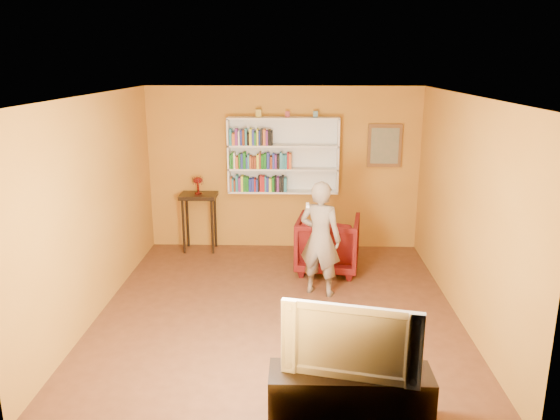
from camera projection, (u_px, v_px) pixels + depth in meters
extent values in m
cube|color=#4E2C19|center=(278.00, 313.00, 7.03)|extent=(5.30, 5.80, 0.12)
cube|color=#AE7020|center=(283.00, 169.00, 9.08)|extent=(5.30, 0.04, 2.70)
cube|color=#AE7020|center=(267.00, 293.00, 4.22)|extent=(5.30, 0.04, 2.70)
cube|color=#AE7020|center=(94.00, 206.00, 6.72)|extent=(0.04, 5.80, 2.70)
cube|color=#AE7020|center=(466.00, 209.00, 6.58)|extent=(0.04, 5.80, 2.70)
cube|color=white|center=(278.00, 93.00, 6.29)|extent=(5.30, 5.80, 0.06)
cube|color=white|center=(283.00, 154.00, 8.98)|extent=(1.80, 0.03, 1.20)
cube|color=white|center=(229.00, 155.00, 8.88)|extent=(0.03, 0.28, 1.20)
cube|color=white|center=(338.00, 156.00, 8.82)|extent=(0.03, 0.28, 1.20)
cube|color=white|center=(283.00, 191.00, 9.01)|extent=(1.80, 0.28, 0.03)
cube|color=white|center=(283.00, 169.00, 8.91)|extent=(1.80, 0.28, 0.03)
cube|color=white|center=(283.00, 146.00, 8.81)|extent=(1.80, 0.28, 0.03)
cube|color=white|center=(283.00, 118.00, 8.69)|extent=(1.80, 0.28, 0.03)
cube|color=#D2622A|center=(231.00, 184.00, 8.96)|extent=(0.02, 0.17, 0.23)
cube|color=teal|center=(233.00, 185.00, 8.95)|extent=(0.03, 0.15, 0.21)
cube|color=maroon|center=(235.00, 185.00, 8.97)|extent=(0.03, 0.18, 0.19)
cube|color=teal|center=(237.00, 183.00, 8.94)|extent=(0.03, 0.15, 0.27)
cube|color=#702A7F|center=(240.00, 184.00, 8.96)|extent=(0.04, 0.18, 0.22)
cube|color=yellow|center=(242.00, 183.00, 8.95)|extent=(0.03, 0.18, 0.26)
cube|color=#176A1B|center=(245.00, 184.00, 8.96)|extent=(0.04, 0.19, 0.24)
cube|color=#176A1B|center=(248.00, 184.00, 8.95)|extent=(0.04, 0.16, 0.23)
cube|color=#212D97|center=(250.00, 185.00, 8.94)|extent=(0.04, 0.15, 0.21)
cube|color=#212D97|center=(253.00, 184.00, 8.94)|extent=(0.04, 0.15, 0.22)
cube|color=#AC1A1C|center=(255.00, 185.00, 8.96)|extent=(0.02, 0.19, 0.21)
cube|color=#212D97|center=(257.00, 185.00, 8.94)|extent=(0.03, 0.14, 0.20)
cube|color=black|center=(259.00, 183.00, 8.94)|extent=(0.02, 0.16, 0.26)
cube|color=#AC1A1C|center=(261.00, 183.00, 8.93)|extent=(0.03, 0.14, 0.27)
cube|color=#AC1A1C|center=(263.00, 184.00, 8.93)|extent=(0.04, 0.16, 0.25)
cube|color=teal|center=(266.00, 183.00, 8.93)|extent=(0.02, 0.14, 0.26)
cube|color=#212D97|center=(268.00, 184.00, 8.93)|extent=(0.04, 0.14, 0.23)
cube|color=yellow|center=(270.00, 185.00, 8.93)|extent=(0.04, 0.14, 0.22)
cube|color=#176A1B|center=(273.00, 184.00, 8.94)|extent=(0.04, 0.18, 0.24)
cube|color=black|center=(276.00, 184.00, 8.92)|extent=(0.03, 0.15, 0.26)
cube|color=#702A7F|center=(278.00, 184.00, 8.94)|extent=(0.03, 0.19, 0.24)
cube|color=black|center=(280.00, 184.00, 8.94)|extent=(0.04, 0.18, 0.23)
cube|color=black|center=(283.00, 183.00, 8.91)|extent=(0.04, 0.14, 0.26)
cube|color=teal|center=(285.00, 184.00, 8.94)|extent=(0.04, 0.18, 0.23)
cube|color=#176A1B|center=(231.00, 161.00, 8.85)|extent=(0.03, 0.15, 0.23)
cube|color=#176A1B|center=(233.00, 160.00, 8.86)|extent=(0.02, 0.19, 0.26)
cube|color=white|center=(235.00, 160.00, 8.85)|extent=(0.03, 0.16, 0.26)
cube|color=#D2622A|center=(237.00, 162.00, 8.85)|extent=(0.04, 0.16, 0.20)
cube|color=#176A1B|center=(240.00, 161.00, 8.86)|extent=(0.03, 0.17, 0.24)
cube|color=#212D97|center=(242.00, 161.00, 8.86)|extent=(0.03, 0.18, 0.24)
cube|color=#176A1B|center=(245.00, 160.00, 8.84)|extent=(0.04, 0.16, 0.26)
cube|color=#212D97|center=(247.00, 162.00, 8.86)|extent=(0.02, 0.17, 0.19)
cube|color=teal|center=(249.00, 161.00, 8.84)|extent=(0.03, 0.14, 0.23)
cube|color=#D2622A|center=(251.00, 162.00, 8.85)|extent=(0.02, 0.18, 0.21)
cube|color=maroon|center=(253.00, 162.00, 8.85)|extent=(0.03, 0.17, 0.19)
cube|color=maroon|center=(255.00, 163.00, 8.84)|extent=(0.04, 0.15, 0.19)
cube|color=yellow|center=(258.00, 161.00, 8.84)|extent=(0.04, 0.15, 0.23)
cube|color=maroon|center=(260.00, 160.00, 8.85)|extent=(0.03, 0.19, 0.27)
cube|color=#176A1B|center=(262.00, 162.00, 8.83)|extent=(0.04, 0.14, 0.23)
cube|color=#176A1B|center=(265.00, 161.00, 8.83)|extent=(0.04, 0.16, 0.25)
cube|color=#212D97|center=(268.00, 160.00, 8.84)|extent=(0.04, 0.18, 0.26)
cube|color=maroon|center=(271.00, 162.00, 8.84)|extent=(0.04, 0.16, 0.20)
cube|color=#212D97|center=(274.00, 161.00, 8.82)|extent=(0.03, 0.14, 0.25)
cube|color=#702A7F|center=(276.00, 161.00, 8.83)|extent=(0.03, 0.16, 0.23)
cube|color=black|center=(278.00, 161.00, 8.82)|extent=(0.04, 0.14, 0.23)
cube|color=teal|center=(281.00, 160.00, 8.82)|extent=(0.04, 0.15, 0.26)
cube|color=teal|center=(283.00, 162.00, 8.83)|extent=(0.03, 0.17, 0.23)
cube|color=teal|center=(286.00, 161.00, 8.84)|extent=(0.04, 0.19, 0.23)
cube|color=#AC1A1C|center=(288.00, 161.00, 8.82)|extent=(0.03, 0.15, 0.26)
cube|color=#D2622A|center=(290.00, 161.00, 8.82)|extent=(0.04, 0.16, 0.25)
cube|color=teal|center=(231.00, 137.00, 8.76)|extent=(0.04, 0.18, 0.26)
cube|color=#D2622A|center=(234.00, 139.00, 8.76)|extent=(0.04, 0.17, 0.19)
cube|color=#702A7F|center=(237.00, 137.00, 8.74)|extent=(0.04, 0.14, 0.26)
cube|color=white|center=(239.00, 138.00, 8.76)|extent=(0.02, 0.18, 0.23)
cube|color=#212D97|center=(241.00, 138.00, 8.75)|extent=(0.03, 0.17, 0.24)
cube|color=maroon|center=(244.00, 137.00, 8.74)|extent=(0.03, 0.15, 0.25)
cube|color=teal|center=(246.00, 137.00, 8.74)|extent=(0.03, 0.17, 0.27)
cube|color=black|center=(249.00, 139.00, 8.76)|extent=(0.03, 0.18, 0.19)
cube|color=yellow|center=(251.00, 137.00, 8.73)|extent=(0.04, 0.15, 0.27)
cube|color=#212D97|center=(253.00, 137.00, 8.74)|extent=(0.03, 0.15, 0.25)
cube|color=#176A1B|center=(256.00, 139.00, 8.75)|extent=(0.03, 0.17, 0.21)
cube|color=yellow|center=(258.00, 137.00, 8.74)|extent=(0.03, 0.17, 0.26)
cube|color=#212D97|center=(260.00, 138.00, 8.74)|extent=(0.02, 0.16, 0.24)
cube|color=black|center=(262.00, 137.00, 8.73)|extent=(0.04, 0.16, 0.26)
cube|color=#D2622A|center=(264.00, 137.00, 8.74)|extent=(0.04, 0.17, 0.25)
cube|color=#702A7F|center=(267.00, 138.00, 8.73)|extent=(0.03, 0.16, 0.24)
cube|color=black|center=(269.00, 138.00, 8.73)|extent=(0.04, 0.16, 0.24)
cube|color=black|center=(272.00, 138.00, 8.74)|extent=(0.03, 0.17, 0.23)
cube|color=#AF9732|center=(259.00, 113.00, 8.69)|extent=(0.09, 0.09, 0.12)
cube|color=maroon|center=(287.00, 114.00, 8.67)|extent=(0.07, 0.07, 0.09)
cube|color=slate|center=(315.00, 114.00, 8.66)|extent=(0.07, 0.07, 0.10)
cube|color=brown|center=(385.00, 146.00, 8.87)|extent=(0.55, 0.04, 0.70)
cube|color=#7F735C|center=(385.00, 146.00, 8.85)|extent=(0.45, 0.02, 0.58)
cylinder|color=black|center=(183.00, 227.00, 8.94)|extent=(0.04, 0.04, 0.91)
cylinder|color=black|center=(212.00, 227.00, 8.93)|extent=(0.04, 0.04, 0.91)
cylinder|color=black|center=(188.00, 221.00, 9.28)|extent=(0.04, 0.04, 0.91)
cylinder|color=black|center=(215.00, 221.00, 9.26)|extent=(0.04, 0.04, 0.91)
cube|color=black|center=(198.00, 196.00, 8.97)|extent=(0.59, 0.45, 0.06)
cylinder|color=maroon|center=(198.00, 193.00, 8.96)|extent=(0.12, 0.12, 0.02)
cylinder|color=maroon|center=(198.00, 188.00, 8.94)|extent=(0.03, 0.03, 0.15)
ellipsoid|color=maroon|center=(198.00, 180.00, 8.90)|extent=(0.16, 0.16, 0.11)
cylinder|color=beige|center=(203.00, 181.00, 8.90)|extent=(0.01, 0.01, 0.12)
cylinder|color=beige|center=(202.00, 180.00, 8.95)|extent=(0.01, 0.01, 0.12)
cylinder|color=beige|center=(200.00, 180.00, 8.98)|extent=(0.01, 0.01, 0.12)
cylinder|color=beige|center=(197.00, 180.00, 8.98)|extent=(0.01, 0.01, 0.12)
cylinder|color=beige|center=(194.00, 180.00, 8.95)|extent=(0.01, 0.01, 0.12)
cylinder|color=beige|center=(193.00, 181.00, 8.91)|extent=(0.01, 0.01, 0.12)
cylinder|color=beige|center=(193.00, 181.00, 8.86)|extent=(0.01, 0.01, 0.12)
cylinder|color=beige|center=(195.00, 182.00, 8.83)|extent=(0.01, 0.01, 0.12)
cylinder|color=beige|center=(199.00, 182.00, 8.83)|extent=(0.01, 0.01, 0.12)
cylinder|color=beige|center=(201.00, 181.00, 8.86)|extent=(0.01, 0.01, 0.12)
imported|color=#420407|center=(328.00, 244.00, 8.22)|extent=(1.03, 1.05, 0.85)
imported|color=#706152|center=(320.00, 239.00, 7.29)|extent=(0.68, 0.57, 1.58)
cube|color=white|center=(308.00, 205.00, 6.96)|extent=(0.04, 0.15, 0.04)
cube|color=black|center=(350.00, 397.00, 4.75)|extent=(1.41, 0.42, 0.50)
imported|color=black|center=(352.00, 337.00, 4.60)|extent=(1.17, 0.40, 0.67)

